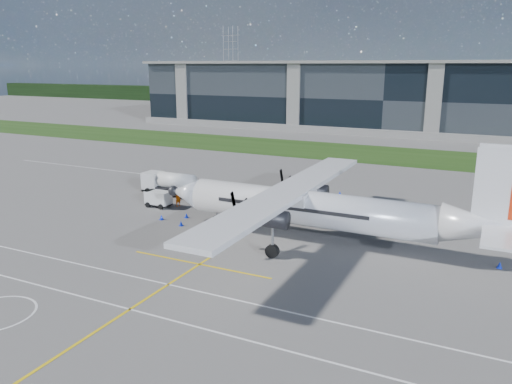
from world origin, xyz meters
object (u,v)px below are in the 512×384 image
Objects in this scene: ground_crew_person at (178,197)px; safety_cone_tail at (500,265)px; safety_cone_stbdwing at (340,193)px; safety_cone_fwd at (161,217)px; turboprop_aircraft at (321,189)px; pylon_west at (231,64)px; baggage_tug at (158,199)px; safety_cone_nose_port at (181,223)px; safety_cone_nose_stbd at (186,215)px; fuel_tanker_truck at (166,183)px.

ground_crew_person reaches higher than safety_cone_tail.
safety_cone_fwd is at bearing -127.57° from safety_cone_stbdwing.
turboprop_aircraft is 62.45× the size of safety_cone_stbdwing.
safety_cone_tail is at bearing -54.84° from pylon_west.
pylon_west is 0.96× the size of turboprop_aircraft.
safety_cone_stbdwing is at bearing -56.62° from pylon_west.
ground_crew_person is at bearing -139.53° from safety_cone_stbdwing.
baggage_tug reaches higher than safety_cone_nose_port.
baggage_tug is 1.30× the size of ground_crew_person.
baggage_tug is at bearing -63.97° from pylon_west.
turboprop_aircraft is 62.45× the size of safety_cone_tail.
safety_cone_nose_port is (-13.18, -1.31, -4.43)m from turboprop_aircraft.
baggage_tug is 5.59× the size of safety_cone_fwd.
baggage_tug is (70.53, -144.40, -14.16)m from pylon_west.
ground_crew_person reaches higher than baggage_tug.
safety_cone_fwd is at bearing -139.77° from safety_cone_nose_stbd.
safety_cone_nose_port is (4.06, -5.45, -0.82)m from ground_crew_person.
safety_cone_nose_stbd is 2.44m from safety_cone_fwd.
fuel_tanker_truck is 20.19m from safety_cone_stbdwing.
fuel_tanker_truck is 3.30× the size of ground_crew_person.
turboprop_aircraft is at bearing -9.28° from baggage_tug.
safety_cone_nose_port is 1.00× the size of safety_cone_fwd.
safety_cone_fwd is at bearing -144.73° from ground_crew_person.
turboprop_aircraft is 62.45× the size of safety_cone_nose_stbd.
baggage_tug is at bearing 130.05° from safety_cone_fwd.
baggage_tug is at bearing -63.33° from fuel_tanker_truck.
pylon_west reaches higher than turboprop_aircraft.
pylon_west is at bearing 125.16° from safety_cone_tail.
baggage_tug reaches higher than safety_cone_stbdwing.
safety_cone_fwd is (3.08, -3.66, -0.59)m from baggage_tug.
ground_crew_person is 6.85m from safety_cone_nose_port.
safety_cone_nose_port is at bearing -47.78° from fuel_tanker_truck.
safety_cone_nose_stbd is at bearing 175.85° from turboprop_aircraft.
safety_cone_tail is 1.00× the size of safety_cone_nose_port.
safety_cone_tail is 1.00× the size of safety_cone_fwd.
turboprop_aircraft is (89.60, -147.51, -10.32)m from pylon_west.
ground_crew_person is (1.83, 1.03, 0.24)m from baggage_tug.
turboprop_aircraft is at bearing 1.96° from safety_cone_fwd.
safety_cone_nose_port is 2.52m from safety_cone_nose_stbd.
safety_cone_nose_port is at bearing -123.00° from ground_crew_person.
fuel_tanker_truck is (-21.39, 7.74, -3.35)m from turboprop_aircraft.
ground_crew_person is 4.30× the size of safety_cone_stbdwing.
fuel_tanker_truck is at bearing 137.24° from safety_cone_nose_stbd.
ground_crew_person is 18.61m from safety_cone_stbdwing.
ground_crew_person is 4.30× the size of safety_cone_nose_stbd.
safety_cone_fwd is (1.25, -4.69, -0.82)m from ground_crew_person.
pylon_west is 60.00× the size of safety_cone_tail.
safety_cone_tail is 27.95m from safety_cone_nose_stbd.
fuel_tanker_truck is 5.50m from ground_crew_person.
fuel_tanker_truck is at bearing -63.99° from pylon_west.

